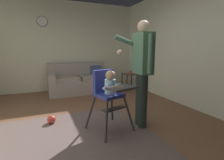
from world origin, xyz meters
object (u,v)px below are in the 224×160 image
(high_chair, at_px, (109,89))
(wall_clock, at_px, (42,21))
(toy_ball, at_px, (51,119))
(adult_standing, at_px, (142,68))
(couch, at_px, (79,81))
(side_table, at_px, (129,78))
(sippy_cup, at_px, (130,72))

(high_chair, height_order, wall_clock, wall_clock)
(toy_ball, xyz_separation_m, wall_clock, (0.02, 2.51, 1.99))
(high_chair, xyz_separation_m, adult_standing, (0.54, -0.06, 0.30))
(couch, height_order, toy_ball, couch)
(couch, distance_m, wall_clock, 2.01)
(high_chair, bearing_deg, side_table, 129.80)
(high_chair, distance_m, sippy_cup, 2.79)
(couch, height_order, adult_standing, adult_standing)
(wall_clock, bearing_deg, high_chair, -75.23)
(toy_ball, bearing_deg, high_chair, -35.85)
(toy_ball, height_order, side_table, side_table)
(high_chair, distance_m, wall_clock, 3.50)
(couch, xyz_separation_m, wall_clock, (-0.90, 0.48, 1.73))
(side_table, bearing_deg, high_chair, -125.05)
(couch, bearing_deg, side_table, 76.25)
(toy_ball, bearing_deg, wall_clock, 89.55)
(sippy_cup, distance_m, wall_clock, 2.98)
(adult_standing, bearing_deg, wall_clock, -60.74)
(toy_ball, distance_m, sippy_cup, 3.01)
(couch, relative_size, high_chair, 1.82)
(couch, height_order, sippy_cup, couch)
(high_chair, bearing_deg, toy_ball, -141.00)
(couch, bearing_deg, adult_standing, 9.65)
(toy_ball, distance_m, side_table, 2.96)
(side_table, xyz_separation_m, wall_clock, (-2.41, 0.85, 1.68))
(toy_ball, bearing_deg, adult_standing, -25.83)
(high_chair, distance_m, toy_ball, 1.20)
(side_table, relative_size, sippy_cup, 5.20)
(adult_standing, xyz_separation_m, toy_ball, (-1.38, 0.67, -0.90))
(wall_clock, bearing_deg, adult_standing, -66.80)
(couch, height_order, wall_clock, wall_clock)
(side_table, bearing_deg, wall_clock, 160.66)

